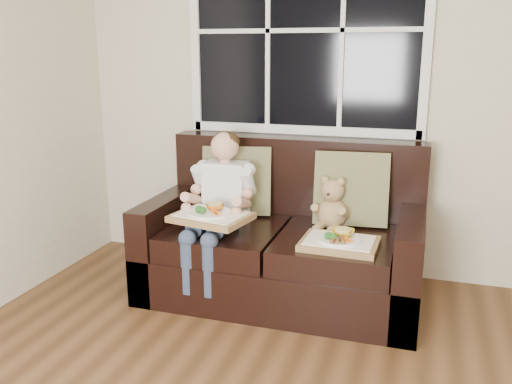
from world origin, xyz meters
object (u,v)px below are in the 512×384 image
(child, at_px, (220,194))
(tray_right, at_px, (340,242))
(tray_left, at_px, (211,215))
(teddy_bear, at_px, (332,207))
(loveseat, at_px, (284,246))

(child, xyz_separation_m, tray_right, (0.78, -0.17, -0.17))
(child, relative_size, tray_left, 1.82)
(child, xyz_separation_m, teddy_bear, (0.68, 0.16, -0.07))
(loveseat, xyz_separation_m, tray_right, (0.39, -0.29, 0.17))
(teddy_bear, distance_m, tray_right, 0.36)
(tray_left, bearing_deg, tray_right, 14.15)
(child, height_order, teddy_bear, child)
(loveseat, bearing_deg, teddy_bear, 7.58)
(child, xyz_separation_m, tray_left, (0.02, -0.21, -0.08))
(loveseat, relative_size, tray_right, 3.88)
(child, distance_m, tray_left, 0.22)
(loveseat, bearing_deg, tray_right, -36.22)
(teddy_bear, bearing_deg, child, -158.58)
(loveseat, relative_size, tray_left, 3.46)
(child, distance_m, tray_right, 0.82)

